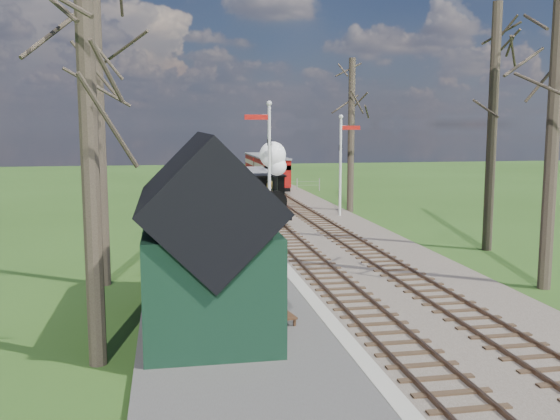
{
  "coord_description": "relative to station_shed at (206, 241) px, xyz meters",
  "views": [
    {
      "loc": [
        -5.24,
        -11.49,
        5.18
      ],
      "look_at": [
        -0.56,
        14.12,
        1.6
      ],
      "focal_mm": 40.0,
      "sensor_mm": 36.0,
      "label": 1
    }
  ],
  "objects": [
    {
      "name": "ground",
      "position": [
        4.3,
        -4.0,
        -2.27
      ],
      "size": [
        140.0,
        140.0,
        0.0
      ],
      "primitive_type": "plane",
      "color": "#2D4E18",
      "rests_on": "ground"
    },
    {
      "name": "distant_hills",
      "position": [
        5.7,
        60.38,
        -18.47
      ],
      "size": [
        114.4,
        48.0,
        22.02
      ],
      "color": "#385B23",
      "rests_on": "ground"
    },
    {
      "name": "ballast_bed",
      "position": [
        5.6,
        18.0,
        -2.22
      ],
      "size": [
        8.0,
        60.0,
        0.1
      ],
      "primitive_type": "cube",
      "color": "brown",
      "rests_on": "ground"
    },
    {
      "name": "track_near",
      "position": [
        4.3,
        18.0,
        -2.17
      ],
      "size": [
        1.6,
        60.0,
        0.15
      ],
      "color": "brown",
      "rests_on": "ground"
    },
    {
      "name": "track_far",
      "position": [
        6.9,
        18.0,
        -2.17
      ],
      "size": [
        1.6,
        60.0,
        0.15
      ],
      "color": "brown",
      "rests_on": "ground"
    },
    {
      "name": "platform",
      "position": [
        0.8,
        10.0,
        -2.17
      ],
      "size": [
        5.0,
        44.0,
        0.2
      ],
      "primitive_type": "cube",
      "color": "#474442",
      "rests_on": "ground"
    },
    {
      "name": "coping_strip",
      "position": [
        3.1,
        10.0,
        -2.16
      ],
      "size": [
        0.4,
        44.0,
        0.21
      ],
      "primitive_type": "cube",
      "color": "#B2AD9E",
      "rests_on": "ground"
    },
    {
      "name": "station_shed",
      "position": [
        0.0,
        0.0,
        0.0
      ],
      "size": [
        3.25,
        6.3,
        4.78
      ],
      "color": "black",
      "rests_on": "platform"
    },
    {
      "name": "semaphore_near",
      "position": [
        3.53,
        12.0,
        1.35
      ],
      "size": [
        1.22,
        0.24,
        6.22
      ],
      "color": "silver",
      "rests_on": "ground"
    },
    {
      "name": "semaphore_far",
      "position": [
        8.67,
        18.0,
        1.08
      ],
      "size": [
        1.22,
        0.24,
        5.72
      ],
      "color": "silver",
      "rests_on": "ground"
    },
    {
      "name": "bare_trees",
      "position": [
        5.63,
        6.1,
        2.94
      ],
      "size": [
        15.51,
        22.39,
        12.0
      ],
      "color": "#382D23",
      "rests_on": "ground"
    },
    {
      "name": "fence_line",
      "position": [
        4.6,
        32.0,
        -1.72
      ],
      "size": [
        12.6,
        0.08,
        1.0
      ],
      "color": "slate",
      "rests_on": "ground"
    },
    {
      "name": "locomotive",
      "position": [
        4.29,
        15.94,
        -0.34
      ],
      "size": [
        1.66,
        3.88,
        4.15
      ],
      "color": "black",
      "rests_on": "ground"
    },
    {
      "name": "coach",
      "position": [
        4.3,
        22.0,
        -0.85
      ],
      "size": [
        1.94,
        6.64,
        2.04
      ],
      "color": "black",
      "rests_on": "ground"
    },
    {
      "name": "red_carriage_a",
      "position": [
        6.9,
        30.83,
        -0.75
      ],
      "size": [
        2.09,
        5.17,
        2.2
      ],
      "color": "black",
      "rests_on": "ground"
    },
    {
      "name": "red_carriage_b",
      "position": [
        6.9,
        36.33,
        -0.75
      ],
      "size": [
        2.09,
        5.17,
        2.2
      ],
      "color": "black",
      "rests_on": "ground"
    },
    {
      "name": "sign_board",
      "position": [
        2.01,
        2.89,
        -1.55
      ],
      "size": [
        0.15,
        0.71,
        1.04
      ],
      "color": "#0F4A2C",
      "rests_on": "platform"
    },
    {
      "name": "bench",
      "position": [
        1.77,
        -0.31,
        -1.72
      ],
      "size": [
        0.62,
        1.34,
        0.74
      ],
      "color": "#402717",
      "rests_on": "platform"
    },
    {
      "name": "person",
      "position": [
        1.92,
        1.38,
        -1.45
      ],
      "size": [
        0.37,
        0.5,
        1.24
      ],
      "primitive_type": "imported",
      "rotation": [
        0.0,
        0.0,
        1.41
      ],
      "color": "#1B2132",
      "rests_on": "platform"
    }
  ]
}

